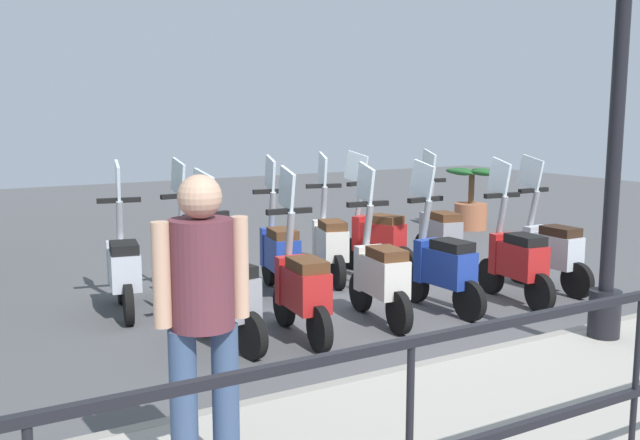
{
  "coord_description": "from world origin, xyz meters",
  "views": [
    {
      "loc": [
        -6.22,
        4.23,
        2.05
      ],
      "look_at": [
        0.2,
        0.5,
        0.9
      ],
      "focal_mm": 40.0,
      "sensor_mm": 36.0,
      "label": 1
    }
  ],
  "objects_px": {
    "scooter_near_0": "(549,249)",
    "scooter_far_5": "(124,267)",
    "scooter_near_3": "(380,274)",
    "scooter_far_1": "(376,236)",
    "scooter_far_0": "(439,232)",
    "scooter_near_1": "(516,258)",
    "pedestrian_distant": "(203,306)",
    "potted_palm": "(471,204)",
    "scooter_far_3": "(279,251)",
    "scooter_far_2": "(329,242)",
    "scooter_near_2": "(442,265)",
    "scooter_near_5": "(224,293)",
    "scooter_far_4": "(192,259)",
    "lamp_post_near": "(618,101)",
    "scooter_near_4": "(301,286)"
  },
  "relations": [
    {
      "from": "scooter_near_0",
      "to": "scooter_far_5",
      "type": "bearing_deg",
      "value": 70.82
    },
    {
      "from": "scooter_near_3",
      "to": "scooter_far_1",
      "type": "xyz_separation_m",
      "value": [
        1.74,
        -1.16,
        0.0
      ]
    },
    {
      "from": "scooter_near_3",
      "to": "scooter_far_0",
      "type": "xyz_separation_m",
      "value": [
        1.55,
        -2.02,
        0.0
      ]
    },
    {
      "from": "scooter_near_1",
      "to": "pedestrian_distant",
      "type": "bearing_deg",
      "value": 123.24
    },
    {
      "from": "potted_palm",
      "to": "scooter_near_0",
      "type": "relative_size",
      "value": 0.69
    },
    {
      "from": "potted_palm",
      "to": "scooter_far_3",
      "type": "bearing_deg",
      "value": 114.86
    },
    {
      "from": "potted_palm",
      "to": "scooter_far_2",
      "type": "height_order",
      "value": "scooter_far_2"
    },
    {
      "from": "scooter_near_2",
      "to": "scooter_far_5",
      "type": "xyz_separation_m",
      "value": [
        1.54,
        2.83,
        0.0
      ]
    },
    {
      "from": "scooter_near_0",
      "to": "scooter_near_5",
      "type": "height_order",
      "value": "same"
    },
    {
      "from": "scooter_far_1",
      "to": "scooter_far_3",
      "type": "bearing_deg",
      "value": 82.87
    },
    {
      "from": "scooter_near_1",
      "to": "scooter_far_3",
      "type": "relative_size",
      "value": 1.0
    },
    {
      "from": "pedestrian_distant",
      "to": "scooter_far_4",
      "type": "bearing_deg",
      "value": 165.33
    },
    {
      "from": "scooter_near_0",
      "to": "scooter_far_0",
      "type": "xyz_separation_m",
      "value": [
        1.51,
        0.36,
        0.0
      ]
    },
    {
      "from": "lamp_post_near",
      "to": "scooter_near_1",
      "type": "xyz_separation_m",
      "value": [
        1.56,
        -0.55,
        -1.64
      ]
    },
    {
      "from": "potted_palm",
      "to": "scooter_near_3",
      "type": "xyz_separation_m",
      "value": [
        -3.72,
        4.52,
        0.04
      ]
    },
    {
      "from": "scooter_near_0",
      "to": "scooter_near_2",
      "type": "height_order",
      "value": "same"
    },
    {
      "from": "potted_palm",
      "to": "scooter_near_1",
      "type": "height_order",
      "value": "scooter_near_1"
    },
    {
      "from": "scooter_near_3",
      "to": "scooter_far_3",
      "type": "bearing_deg",
      "value": 21.09
    },
    {
      "from": "scooter_near_0",
      "to": "scooter_far_2",
      "type": "xyz_separation_m",
      "value": [
        1.64,
        1.94,
        0.0
      ]
    },
    {
      "from": "scooter_near_1",
      "to": "scooter_far_4",
      "type": "bearing_deg",
      "value": 67.63
    },
    {
      "from": "scooter_near_2",
      "to": "scooter_near_3",
      "type": "distance_m",
      "value": 0.77
    },
    {
      "from": "pedestrian_distant",
      "to": "scooter_near_4",
      "type": "bearing_deg",
      "value": 145.74
    },
    {
      "from": "pedestrian_distant",
      "to": "scooter_near_4",
      "type": "distance_m",
      "value": 2.87
    },
    {
      "from": "scooter_near_4",
      "to": "scooter_far_5",
      "type": "bearing_deg",
      "value": 42.36
    },
    {
      "from": "lamp_post_near",
      "to": "scooter_far_3",
      "type": "distance_m",
      "value": 3.86
    },
    {
      "from": "potted_palm",
      "to": "scooter_far_5",
      "type": "relative_size",
      "value": 0.69
    },
    {
      "from": "scooter_near_5",
      "to": "scooter_far_1",
      "type": "height_order",
      "value": "same"
    },
    {
      "from": "scooter_near_0",
      "to": "scooter_far_1",
      "type": "distance_m",
      "value": 2.09
    },
    {
      "from": "scooter_far_3",
      "to": "scooter_near_4",
      "type": "bearing_deg",
      "value": 170.35
    },
    {
      "from": "lamp_post_near",
      "to": "scooter_near_3",
      "type": "xyz_separation_m",
      "value": [
        1.7,
        1.12,
        -1.64
      ]
    },
    {
      "from": "scooter_near_5",
      "to": "scooter_far_3",
      "type": "relative_size",
      "value": 1.0
    },
    {
      "from": "scooter_far_2",
      "to": "scooter_far_4",
      "type": "distance_m",
      "value": 1.78
    },
    {
      "from": "lamp_post_near",
      "to": "scooter_far_3",
      "type": "bearing_deg",
      "value": 24.73
    },
    {
      "from": "scooter_far_0",
      "to": "scooter_far_2",
      "type": "distance_m",
      "value": 1.58
    },
    {
      "from": "scooter_near_4",
      "to": "scooter_near_5",
      "type": "relative_size",
      "value": 1.0
    },
    {
      "from": "pedestrian_distant",
      "to": "scooter_near_1",
      "type": "xyz_separation_m",
      "value": [
        2.11,
        -4.32,
        -0.6
      ]
    },
    {
      "from": "lamp_post_near",
      "to": "pedestrian_distant",
      "type": "distance_m",
      "value": 3.95
    },
    {
      "from": "potted_palm",
      "to": "pedestrian_distant",
      "type": "bearing_deg",
      "value": 129.77
    },
    {
      "from": "potted_palm",
      "to": "scooter_far_4",
      "type": "xyz_separation_m",
      "value": [
        -2.16,
        5.85,
        0.04
      ]
    },
    {
      "from": "scooter_near_0",
      "to": "scooter_far_4",
      "type": "height_order",
      "value": "same"
    },
    {
      "from": "potted_palm",
      "to": "scooter_near_5",
      "type": "distance_m",
      "value": 7.12
    },
    {
      "from": "scooter_near_4",
      "to": "scooter_far_3",
      "type": "height_order",
      "value": "same"
    },
    {
      "from": "scooter_near_4",
      "to": "scooter_far_5",
      "type": "height_order",
      "value": "same"
    },
    {
      "from": "potted_palm",
      "to": "scooter_far_0",
      "type": "bearing_deg",
      "value": 130.94
    },
    {
      "from": "scooter_near_0",
      "to": "scooter_far_2",
      "type": "distance_m",
      "value": 2.54
    },
    {
      "from": "scooter_near_2",
      "to": "scooter_near_4",
      "type": "height_order",
      "value": "same"
    },
    {
      "from": "scooter_near_3",
      "to": "scooter_far_2",
      "type": "distance_m",
      "value": 1.74
    },
    {
      "from": "scooter_near_1",
      "to": "scooter_far_0",
      "type": "distance_m",
      "value": 1.73
    },
    {
      "from": "lamp_post_near",
      "to": "scooter_near_5",
      "type": "height_order",
      "value": "lamp_post_near"
    },
    {
      "from": "pedestrian_distant",
      "to": "potted_palm",
      "type": "height_order",
      "value": "pedestrian_distant"
    }
  ]
}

